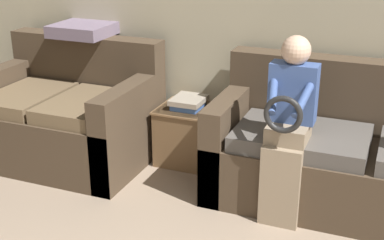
{
  "coord_description": "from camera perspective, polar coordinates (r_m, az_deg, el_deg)",
  "views": [
    {
      "loc": [
        0.36,
        -1.15,
        1.93
      ],
      "look_at": [
        -0.8,
        1.71,
        0.74
      ],
      "focal_mm": 50.0,
      "sensor_mm": 36.0,
      "label": 1
    }
  ],
  "objects": [
    {
      "name": "child_left_seated",
      "position": [
        3.49,
        10.25,
        -0.21
      ],
      "size": [
        0.31,
        0.38,
        1.23
      ],
      "color": "gray",
      "rests_on": "ground_plane"
    },
    {
      "name": "book_stack",
      "position": [
        4.3,
        -0.39,
        1.89
      ],
      "size": [
        0.25,
        0.29,
        0.08
      ],
      "color": "#33569E",
      "rests_on": "side_shelf"
    },
    {
      "name": "wall_back",
      "position": [
        4.1,
        17.06,
        10.99
      ],
      "size": [
        7.5,
        0.06,
        2.55
      ],
      "color": "#BCB293",
      "rests_on": "ground_plane"
    },
    {
      "name": "side_shelf",
      "position": [
        4.39,
        -0.23,
        -1.49
      ],
      "size": [
        0.5,
        0.46,
        0.47
      ],
      "color": "brown",
      "rests_on": "ground_plane"
    },
    {
      "name": "couch_main",
      "position": [
        3.9,
        18.75,
        -4.13
      ],
      "size": [
        2.23,
        0.87,
        0.97
      ],
      "color": "#473828",
      "rests_on": "ground_plane"
    },
    {
      "name": "couch_side",
      "position": [
        4.57,
        -13.18,
        0.22
      ],
      "size": [
        1.4,
        0.99,
        0.97
      ],
      "color": "#473828",
      "rests_on": "ground_plane"
    },
    {
      "name": "throw_pillow",
      "position": [
        4.66,
        -11.44,
        9.46
      ],
      "size": [
        0.47,
        0.47,
        0.1
      ],
      "color": "slate",
      "rests_on": "couch_side"
    }
  ]
}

